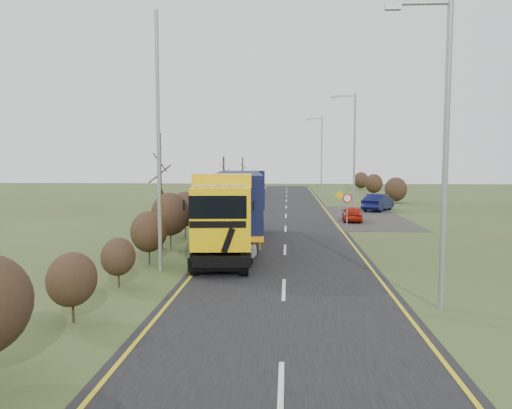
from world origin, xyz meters
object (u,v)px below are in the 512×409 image
object	(u,v)px
car_red_hatchback	(352,214)
car_blue_sedan	(378,202)
streetlight_near	(442,141)
speed_sign	(347,204)
lorry	(236,204)

from	to	relation	value
car_red_hatchback	car_blue_sedan	world-z (taller)	car_blue_sedan
streetlight_near	speed_sign	distance (m)	19.37
lorry	car_red_hatchback	size ratio (longest dim) A/B	4.13
car_red_hatchback	speed_sign	world-z (taller)	speed_sign
lorry	car_blue_sedan	size ratio (longest dim) A/B	3.09
lorry	car_red_hatchback	distance (m)	14.26
streetlight_near	speed_sign	xyz separation A→B (m)	(-0.54, 19.03, -3.54)
lorry	speed_sign	size ratio (longest dim) A/B	6.22
lorry	car_blue_sedan	bearing A→B (deg)	56.62
lorry	car_red_hatchback	bearing A→B (deg)	52.55
car_red_hatchback	speed_sign	xyz separation A→B (m)	(-0.82, -3.58, 1.05)
lorry	speed_sign	bearing A→B (deg)	45.92
streetlight_near	speed_sign	bearing A→B (deg)	91.62
car_blue_sedan	streetlight_near	distance (m)	31.53
car_blue_sedan	streetlight_near	bearing A→B (deg)	111.01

